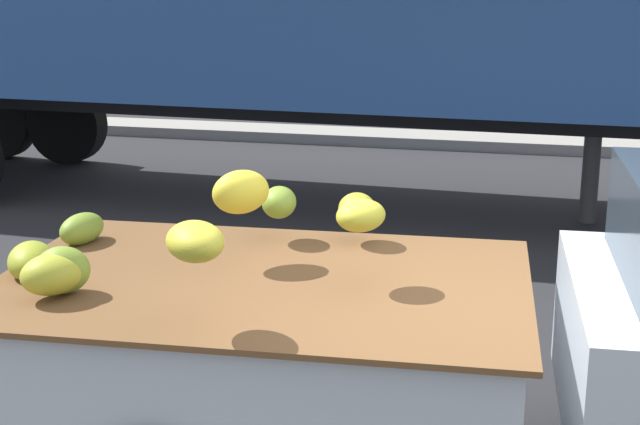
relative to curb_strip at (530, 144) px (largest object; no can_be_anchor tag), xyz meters
The scene contains 1 object.
curb_strip is the anchor object (origin of this frame).
Camera 1 is at (0.04, -4.38, 2.69)m, focal length 52.04 mm.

